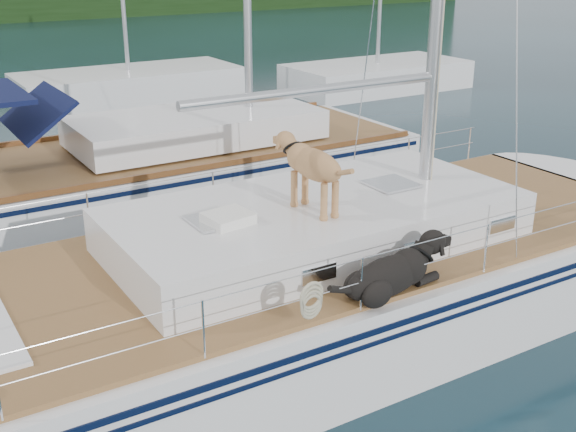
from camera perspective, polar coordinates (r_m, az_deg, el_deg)
ground at (r=9.46m, az=-1.98°, el=-10.04°), size 120.00×120.00×0.00m
main_sailboat at (r=9.17m, az=-1.48°, el=-6.26°), size 12.00×3.84×14.01m
neighbor_sailboat at (r=14.28m, az=-11.10°, el=3.16°), size 11.00×3.50×13.30m
bg_boat_center at (r=24.83m, az=-12.43°, el=10.05°), size 7.20×3.00×11.65m
bg_boat_east at (r=26.04m, az=7.02°, el=10.87°), size 6.40×3.00×11.65m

